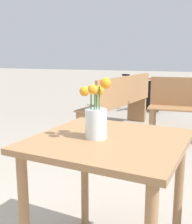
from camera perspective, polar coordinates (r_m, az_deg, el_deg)
name	(u,v)px	position (r m, az deg, el deg)	size (l,w,h in m)	color
table_front	(109,162)	(1.45, 2.61, -10.20)	(0.79, 0.78, 0.74)	#9E7047
flower_vase	(96,119)	(1.38, 0.01, -1.44)	(0.16, 0.15, 0.30)	silver
bench_middle	(121,102)	(4.21, 5.05, 2.13)	(0.64, 1.77, 0.85)	#9E7047
bicycle	(133,94)	(6.05, 7.44, 3.70)	(1.55, 0.56, 0.75)	black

